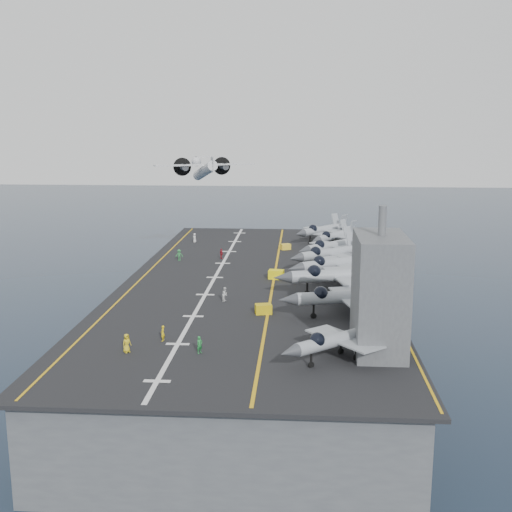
# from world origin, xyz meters

# --- Properties ---
(ground) EXTENTS (500.00, 500.00, 0.00)m
(ground) POSITION_xyz_m (0.00, 0.00, 0.00)
(ground) COLOR #142135
(ground) RESTS_ON ground
(hull) EXTENTS (36.00, 90.00, 10.00)m
(hull) POSITION_xyz_m (0.00, 0.00, 5.00)
(hull) COLOR #56595E
(hull) RESTS_ON ground
(flight_deck) EXTENTS (38.00, 92.00, 0.40)m
(flight_deck) POSITION_xyz_m (0.00, 0.00, 10.20)
(flight_deck) COLOR black
(flight_deck) RESTS_ON hull
(foul_line) EXTENTS (0.35, 90.00, 0.02)m
(foul_line) POSITION_xyz_m (3.00, 0.00, 10.42)
(foul_line) COLOR gold
(foul_line) RESTS_ON flight_deck
(landing_centerline) EXTENTS (0.50, 90.00, 0.02)m
(landing_centerline) POSITION_xyz_m (-6.00, 0.00, 10.42)
(landing_centerline) COLOR silver
(landing_centerline) RESTS_ON flight_deck
(deck_edge_port) EXTENTS (0.25, 90.00, 0.02)m
(deck_edge_port) POSITION_xyz_m (-17.00, 0.00, 10.42)
(deck_edge_port) COLOR gold
(deck_edge_port) RESTS_ON flight_deck
(deck_edge_stbd) EXTENTS (0.25, 90.00, 0.02)m
(deck_edge_stbd) POSITION_xyz_m (18.50, 0.00, 10.42)
(deck_edge_stbd) COLOR gold
(deck_edge_stbd) RESTS_ON flight_deck
(island_superstructure) EXTENTS (5.00, 10.00, 15.00)m
(island_superstructure) POSITION_xyz_m (15.00, -30.00, 17.90)
(island_superstructure) COLOR #56595E
(island_superstructure) RESTS_ON flight_deck
(fighter_jet_0) EXTENTS (15.39, 14.85, 4.47)m
(fighter_jet_0) POSITION_xyz_m (10.80, -33.27, 12.64)
(fighter_jet_0) COLOR #9298A2
(fighter_jet_0) RESTS_ON flight_deck
(fighter_jet_2) EXTENTS (16.91, 13.26, 5.20)m
(fighter_jet_2) POSITION_xyz_m (12.62, -18.65, 13.00)
(fighter_jet_2) COLOR #9299A1
(fighter_jet_2) RESTS_ON flight_deck
(fighter_jet_3) EXTENTS (18.40, 14.39, 5.66)m
(fighter_jet_3) POSITION_xyz_m (12.31, -8.37, 13.23)
(fighter_jet_3) COLOR gray
(fighter_jet_3) RESTS_ON flight_deck
(fighter_jet_4) EXTENTS (18.46, 16.88, 5.34)m
(fighter_jet_4) POSITION_xyz_m (12.56, 0.08, 13.07)
(fighter_jet_4) COLOR #8C939C
(fighter_jet_4) RESTS_ON flight_deck
(fighter_jet_5) EXTENTS (17.58, 16.73, 5.09)m
(fighter_jet_5) POSITION_xyz_m (11.91, 8.23, 12.95)
(fighter_jet_5) COLOR gray
(fighter_jet_5) RESTS_ON flight_deck
(fighter_jet_6) EXTENTS (16.90, 16.90, 4.98)m
(fighter_jet_6) POSITION_xyz_m (12.43, 14.95, 12.89)
(fighter_jet_6) COLOR #9DA4AD
(fighter_jet_6) RESTS_ON flight_deck
(fighter_jet_7) EXTENTS (14.89, 15.96, 4.61)m
(fighter_jet_7) POSITION_xyz_m (13.39, 25.75, 12.71)
(fighter_jet_7) COLOR #91999F
(fighter_jet_7) RESTS_ON flight_deck
(fighter_jet_8) EXTENTS (16.38, 16.75, 4.89)m
(fighter_jet_8) POSITION_xyz_m (11.42, 31.92, 12.84)
(fighter_jet_8) COLOR #A2ABB2
(fighter_jet_8) RESTS_ON flight_deck
(tow_cart_a) EXTENTS (2.22, 1.68, 1.20)m
(tow_cart_a) POSITION_xyz_m (2.46, -18.24, 11.00)
(tow_cart_a) COLOR gold
(tow_cart_a) RESTS_ON flight_deck
(tow_cart_b) EXTENTS (2.40, 1.73, 1.34)m
(tow_cart_b) POSITION_xyz_m (3.33, -0.10, 11.07)
(tow_cart_b) COLOR yellow
(tow_cart_b) RESTS_ON flight_deck
(tow_cart_c) EXTENTS (2.09, 1.78, 1.06)m
(tow_cart_c) POSITION_xyz_m (4.19, 22.65, 10.93)
(tow_cart_c) COLOR yellow
(tow_cart_c) RESTS_ON flight_deck
(crew_0) EXTENTS (1.36, 1.42, 1.97)m
(crew_0) POSITION_xyz_m (-10.72, -32.77, 11.39)
(crew_0) COLOR gold
(crew_0) RESTS_ON flight_deck
(crew_1) EXTENTS (0.77, 1.08, 1.72)m
(crew_1) POSITION_xyz_m (-7.79, -29.05, 11.26)
(crew_1) COLOR gold
(crew_1) RESTS_ON flight_deck
(crew_3) EXTENTS (1.27, 0.95, 1.93)m
(crew_3) POSITION_xyz_m (-13.66, 11.72, 11.36)
(crew_3) COLOR #287F3B
(crew_3) RESTS_ON flight_deck
(crew_4) EXTENTS (1.20, 1.30, 1.81)m
(crew_4) POSITION_xyz_m (-6.66, 13.58, 11.30)
(crew_4) COLOR #AA212F
(crew_4) RESTS_ON flight_deck
(crew_5) EXTENTS (1.15, 1.30, 1.81)m
(crew_5) POSITION_xyz_m (-13.79, 28.69, 11.31)
(crew_5) COLOR silver
(crew_5) RESTS_ON flight_deck
(crew_6) EXTENTS (1.26, 1.30, 1.81)m
(crew_6) POSITION_xyz_m (-3.24, -32.52, 11.31)
(crew_6) COLOR #1D7E33
(crew_6) RESTS_ON flight_deck
(crew_7) EXTENTS (1.10, 1.34, 1.93)m
(crew_7) POSITION_xyz_m (-2.90, -13.08, 11.36)
(crew_7) COLOR white
(crew_7) RESTS_ON flight_deck
(transport_plane) EXTENTS (28.12, 24.01, 5.61)m
(transport_plane) POSITION_xyz_m (-15.74, 56.71, 22.35)
(transport_plane) COLOR silver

